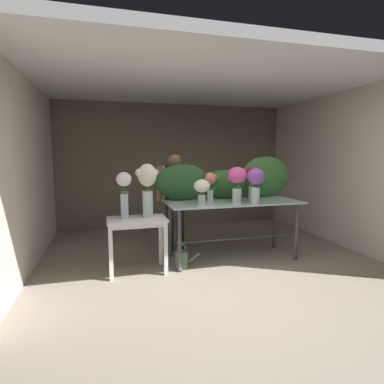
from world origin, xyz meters
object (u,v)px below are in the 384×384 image
at_px(vase_fuchsia_tulips, 237,180).
at_px(vase_violet_lilies, 256,182).
at_px(vase_crimson_hydrangea, 252,179).
at_px(side_table_white, 137,226).
at_px(florist, 175,191).
at_px(display_table_glass, 233,210).
at_px(vase_coral_dahlias, 211,183).
at_px(watering_can, 182,259).
at_px(vase_white_roses_tall, 124,191).
at_px(vase_cream_lisianthus_tall, 147,185).
at_px(vase_ivory_anemones, 202,189).

distance_m(vase_fuchsia_tulips, vase_violet_lilies, 0.26).
height_order(vase_crimson_hydrangea, vase_violet_lilies, vase_violet_lilies).
height_order(side_table_white, florist, florist).
xyz_separation_m(florist, vase_crimson_hydrangea, (1.09, -0.51, 0.22)).
xyz_separation_m(display_table_glass, vase_crimson_hydrangea, (0.35, 0.10, 0.46)).
xyz_separation_m(florist, vase_coral_dahlias, (0.43, -0.50, 0.16)).
bearing_deg(watering_can, vase_white_roses_tall, 178.51).
distance_m(display_table_glass, vase_cream_lisianthus_tall, 1.35).
bearing_deg(vase_ivory_anemones, watering_can, -174.47).
bearing_deg(watering_can, vase_fuchsia_tulips, 2.08).
xyz_separation_m(side_table_white, florist, (0.68, 0.79, 0.35)).
bearing_deg(vase_coral_dahlias, vase_crimson_hydrangea, -0.53).
bearing_deg(vase_crimson_hydrangea, vase_coral_dahlias, 179.47).
bearing_deg(vase_ivory_anemones, vase_coral_dahlias, 51.69).
bearing_deg(vase_cream_lisianthus_tall, vase_crimson_hydrangea, 8.16).
height_order(florist, vase_ivory_anemones, florist).
relative_size(vase_ivory_anemones, vase_cream_lisianthus_tall, 0.49).
bearing_deg(vase_violet_lilies, vase_cream_lisianthus_tall, 172.44).
relative_size(side_table_white, vase_crimson_hydrangea, 1.55).
xyz_separation_m(florist, watering_can, (-0.08, -0.81, -0.85)).
relative_size(florist, vase_crimson_hydrangea, 3.18).
xyz_separation_m(vase_ivory_anemones, watering_can, (-0.29, -0.03, -0.97)).
bearing_deg(vase_coral_dahlias, vase_ivory_anemones, -128.31).
bearing_deg(vase_violet_lilies, watering_can, 172.87).
height_order(florist, vase_white_roses_tall, florist).
distance_m(display_table_glass, watering_can, 1.04).
relative_size(vase_ivory_anemones, watering_can, 0.99).
distance_m(display_table_glass, vase_violet_lilies, 0.59).
distance_m(side_table_white, florist, 1.10).
xyz_separation_m(display_table_glass, vase_fuchsia_tulips, (-0.01, -0.17, 0.47)).
distance_m(side_table_white, vase_ivory_anemones, 1.01).
distance_m(vase_fuchsia_tulips, vase_crimson_hydrangea, 0.45).
distance_m(florist, vase_crimson_hydrangea, 1.23).
xyz_separation_m(vase_ivory_anemones, vase_fuchsia_tulips, (0.52, 0.00, 0.10)).
distance_m(vase_violet_lilies, vase_white_roses_tall, 1.79).
distance_m(florist, vase_coral_dahlias, 0.68).
bearing_deg(side_table_white, vase_crimson_hydrangea, 8.98).
distance_m(florist, vase_white_roses_tall, 1.16).
height_order(vase_ivory_anemones, vase_violet_lilies, vase_violet_lilies).
xyz_separation_m(display_table_glass, vase_cream_lisianthus_tall, (-1.27, -0.13, 0.43)).
relative_size(vase_crimson_hydrangea, vase_cream_lisianthus_tall, 0.70).
bearing_deg(vase_fuchsia_tulips, vase_white_roses_tall, -179.64).
height_order(vase_fuchsia_tulips, vase_crimson_hydrangea, vase_fuchsia_tulips).
distance_m(vase_fuchsia_tulips, vase_coral_dahlias, 0.41).
bearing_deg(vase_violet_lilies, vase_fuchsia_tulips, 143.16).
xyz_separation_m(display_table_glass, florist, (-0.74, 0.61, 0.24)).
height_order(vase_violet_lilies, vase_cream_lisianthus_tall, vase_cream_lisianthus_tall).
relative_size(side_table_white, vase_violet_lilies, 1.54).
relative_size(vase_crimson_hydrangea, vase_violet_lilies, 1.00).
bearing_deg(vase_fuchsia_tulips, display_table_glass, 85.99).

